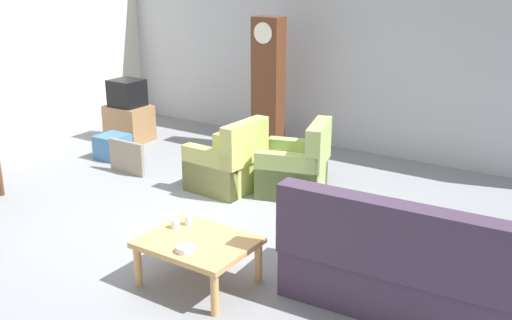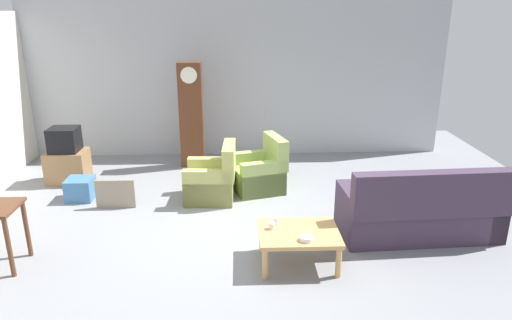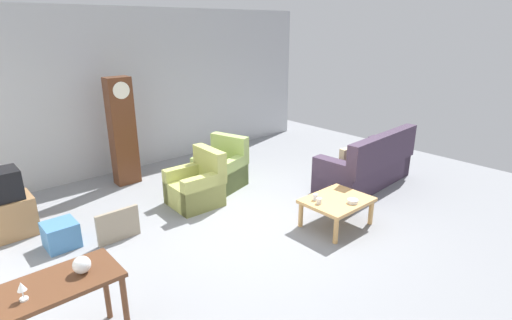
{
  "view_description": "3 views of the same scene",
  "coord_description": "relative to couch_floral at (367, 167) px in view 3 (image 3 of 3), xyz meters",
  "views": [
    {
      "loc": [
        3.7,
        -4.46,
        2.73
      ],
      "look_at": [
        0.39,
        0.58,
        0.69
      ],
      "focal_mm": 41.08,
      "sensor_mm": 36.0,
      "label": 1
    },
    {
      "loc": [
        0.03,
        -5.86,
        3.02
      ],
      "look_at": [
        0.27,
        0.65,
        0.82
      ],
      "focal_mm": 32.73,
      "sensor_mm": 36.0,
      "label": 2
    },
    {
      "loc": [
        -3.7,
        -4.07,
        2.86
      ],
      "look_at": [
        0.49,
        0.66,
        0.7
      ],
      "focal_mm": 27.78,
      "sensor_mm": 36.0,
      "label": 3
    }
  ],
  "objects": [
    {
      "name": "tv_stand_cabinet",
      "position": [
        -5.45,
        2.27,
        -0.07
      ],
      "size": [
        0.68,
        0.52,
        0.57
      ],
      "primitive_type": "cube",
      "color": "#997047",
      "rests_on": "ground_plane"
    },
    {
      "name": "storage_box_blue",
      "position": [
        -4.99,
        1.47,
        -0.18
      ],
      "size": [
        0.41,
        0.41,
        0.35
      ],
      "primitive_type": "cube",
      "color": "teal",
      "rests_on": "ground_plane"
    },
    {
      "name": "bowl_white_stacked",
      "position": [
        -1.66,
        -0.86,
        0.1
      ],
      "size": [
        0.16,
        0.16,
        0.05
      ],
      "primitive_type": "cylinder",
      "color": "white",
      "rests_on": "coffee_table_wood"
    },
    {
      "name": "grandfather_clock",
      "position": [
        -3.32,
        3.08,
        0.65
      ],
      "size": [
        0.44,
        0.3,
        2.0
      ],
      "color": "#562D19",
      "rests_on": "ground_plane"
    },
    {
      "name": "armchair_olive_far",
      "position": [
        -2.07,
        1.75,
        -0.05
      ],
      "size": [
        0.97,
        0.95,
        0.92
      ],
      "color": "#9CB461",
      "rests_on": "ground_plane"
    },
    {
      "name": "couch_floral",
      "position": [
        0.0,
        0.0,
        0.0
      ],
      "size": [
        2.15,
        1.0,
        1.04
      ],
      "color": "#423347",
      "rests_on": "ground_plane"
    },
    {
      "name": "console_table_dark",
      "position": [
        -5.67,
        -0.55,
        0.32
      ],
      "size": [
        1.3,
        0.56,
        0.78
      ],
      "color": "#56331E",
      "rests_on": "ground_plane"
    },
    {
      "name": "coffee_table_wood",
      "position": [
        -1.72,
        -0.62,
        0.02
      ],
      "size": [
        0.96,
        0.76,
        0.43
      ],
      "color": "tan",
      "rests_on": "ground_plane"
    },
    {
      "name": "cup_white_porcelain",
      "position": [
        -2.04,
        -0.55,
        0.12
      ],
      "size": [
        0.08,
        0.08,
        0.08
      ],
      "primitive_type": "cylinder",
      "color": "white",
      "rests_on": "coffee_table_wood"
    },
    {
      "name": "garage_door_wall",
      "position": [
        -2.45,
        3.85,
        1.25
      ],
      "size": [
        8.4,
        0.16,
        3.2
      ],
      "primitive_type": "cube",
      "color": "#ADAFB5",
      "rests_on": "ground_plane"
    },
    {
      "name": "wine_glass_short",
      "position": [
        -5.8,
        -0.63,
        0.54
      ],
      "size": [
        0.07,
        0.07,
        0.16
      ],
      "color": "silver",
      "rests_on": "console_table_dark"
    },
    {
      "name": "ground_plane",
      "position": [
        -2.45,
        0.25,
        -0.35
      ],
      "size": [
        10.4,
        10.4,
        0.0
      ],
      "primitive_type": "plane",
      "color": "gray"
    },
    {
      "name": "framed_picture_leaning",
      "position": [
        -4.34,
        1.11,
        -0.12
      ],
      "size": [
        0.6,
        0.05,
        0.46
      ],
      "primitive_type": "cube",
      "color": "gray",
      "rests_on": "ground_plane"
    },
    {
      "name": "glass_dome_cloche",
      "position": [
        -5.32,
        -0.56,
        0.51
      ],
      "size": [
        0.16,
        0.16,
        0.16
      ],
      "primitive_type": "sphere",
      "color": "silver",
      "rests_on": "console_table_dark"
    },
    {
      "name": "cup_blue_rimmed",
      "position": [
        -1.98,
        -0.43,
        0.12
      ],
      "size": [
        0.07,
        0.07,
        0.09
      ],
      "primitive_type": "cylinder",
      "color": "silver",
      "rests_on": "coffee_table_wood"
    },
    {
      "name": "armchair_olive_near",
      "position": [
        -2.85,
        1.39,
        -0.05
      ],
      "size": [
        0.82,
        0.79,
        0.92
      ],
      "color": "tan",
      "rests_on": "ground_plane"
    },
    {
      "name": "tv_crt",
      "position": [
        -5.45,
        2.27,
        0.42
      ],
      "size": [
        0.48,
        0.44,
        0.42
      ],
      "primitive_type": "cube",
      "color": "black",
      "rests_on": "tv_stand_cabinet"
    }
  ]
}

